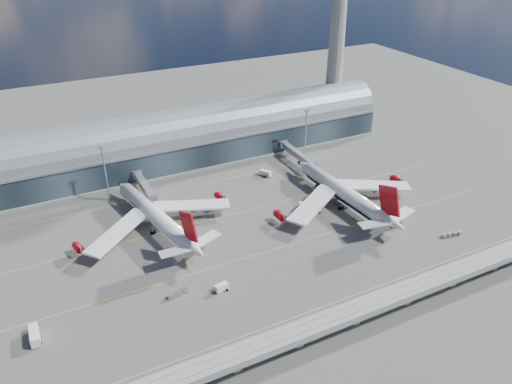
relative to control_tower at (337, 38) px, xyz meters
name	(u,v)px	position (x,y,z in m)	size (l,w,h in m)	color
ground	(270,234)	(-85.00, -83.00, -51.64)	(500.00, 500.00, 0.00)	#474744
taxi_lines	(245,208)	(-85.00, -60.89, -51.63)	(200.00, 80.12, 0.01)	gold
terminal	(197,138)	(-85.00, -5.01, -40.30)	(200.00, 30.00, 28.00)	#1C262E
control_tower	(337,38)	(0.00, 0.00, 0.00)	(19.00, 19.00, 103.00)	gray
guideway	(356,310)	(-85.00, -138.00, -46.34)	(220.00, 8.50, 7.20)	gray
floodlight_mast_left	(105,172)	(-135.00, -28.00, -38.00)	(3.00, 0.70, 25.70)	gray
floodlight_mast_right	(306,132)	(-35.00, -28.00, -38.00)	(3.00, 0.70, 25.70)	gray
airliner_left	(157,217)	(-123.10, -60.32, -45.68)	(64.73, 68.15, 20.85)	white
airliner_right	(344,193)	(-46.17, -77.75, -45.93)	(66.33, 69.33, 22.00)	white
jet_bridge_left	(143,184)	(-120.02, -29.88, -46.46)	(4.40, 28.00, 7.25)	gray
jet_bridge_right	(296,153)	(-42.76, -31.82, -46.46)	(4.40, 32.00, 7.25)	gray
service_truck_0	(35,335)	(-172.74, -101.23, -49.96)	(2.92, 7.90, 3.25)	silver
service_truck_1	(221,287)	(-115.27, -105.65, -50.32)	(4.78, 2.85, 2.60)	silver
service_truck_2	(313,210)	(-61.50, -77.51, -50.23)	(7.74, 3.74, 2.70)	silver
service_truck_3	(303,207)	(-63.80, -73.02, -50.34)	(2.66, 5.46, 2.54)	silver
service_truck_4	(327,190)	(-46.28, -65.29, -50.34)	(2.83, 4.72, 2.56)	silver
service_truck_5	(266,173)	(-63.15, -38.03, -50.25)	(4.74, 5.90, 2.71)	silver
cargo_train_0	(178,293)	(-128.80, -101.21, -50.77)	(7.60, 3.22, 1.66)	gray
cargo_train_1	(452,234)	(-22.54, -116.39, -50.86)	(9.03, 3.18, 1.49)	gray
cargo_train_2	(398,223)	(-35.88, -100.58, -50.75)	(7.27, 5.35, 1.69)	gray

